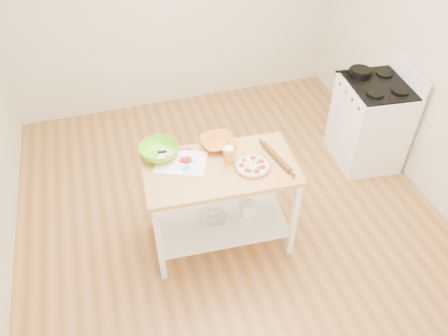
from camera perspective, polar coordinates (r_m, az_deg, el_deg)
name	(u,v)px	position (r m, az deg, el deg)	size (l,w,h in m)	color
room_shell	(234,104)	(3.36, 1.30, 8.39)	(4.04, 4.54, 2.74)	#AE7640
prep_island	(220,189)	(3.63, -0.47, -2.77)	(1.26, 0.74, 0.90)	tan
gas_stove	(370,122)	(4.90, 18.48, 5.70)	(0.68, 0.77, 1.11)	white
skillet	(360,71)	(4.74, 17.33, 11.95)	(0.37, 0.24, 0.03)	black
pizza	(252,166)	(3.45, 3.73, 0.30)	(0.29, 0.29, 0.05)	tan
cutting_board	(181,162)	(3.51, -5.67, 0.80)	(0.48, 0.43, 0.04)	white
spatula	(188,165)	(3.46, -4.67, 0.35)	(0.13, 0.12, 0.01)	#3CB3BB
knife	(170,151)	(3.61, -7.12, 2.24)	(0.27, 0.04, 0.01)	silver
orange_bowl	(218,143)	(3.64, -0.82, 3.34)	(0.28, 0.28, 0.07)	orange
green_bowl	(159,151)	(3.57, -8.43, 2.23)	(0.32, 0.32, 0.10)	#71CE19
beer_pint	(229,155)	(3.44, 0.65, 1.65)	(0.08, 0.08, 0.15)	orange
yogurt_tub	(228,154)	(3.50, 0.56, 1.84)	(0.09, 0.09, 0.18)	white
rolling_pin	(276,157)	(3.54, 6.84, 1.42)	(0.04, 0.04, 0.39)	#5E3615
shelf_glass_bowl	(214,220)	(3.87, -1.27, -6.83)	(0.23, 0.23, 0.07)	silver
shelf_bin	(248,208)	(3.94, 3.10, -5.26)	(0.12, 0.12, 0.12)	white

